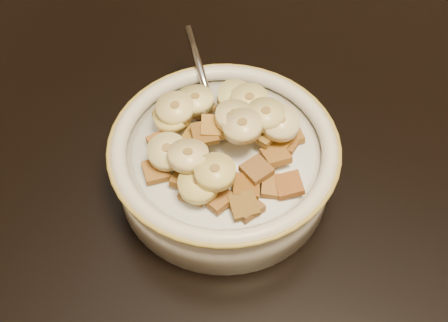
% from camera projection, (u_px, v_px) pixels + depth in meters
% --- Properties ---
extents(cereal_bowl, '(0.18, 0.18, 0.04)m').
position_uv_depth(cereal_bowl, '(224.00, 167.00, 0.48)').
color(cereal_bowl, silver).
rests_on(cereal_bowl, table).
extents(milk, '(0.15, 0.15, 0.00)m').
position_uv_depth(milk, '(224.00, 151.00, 0.46)').
color(milk, white).
rests_on(milk, cereal_bowl).
extents(spoon, '(0.05, 0.05, 0.01)m').
position_uv_depth(spoon, '(215.00, 122.00, 0.47)').
color(spoon, '#A5A5A6').
rests_on(spoon, cereal_bowl).
extents(cereal_square_0, '(0.03, 0.03, 0.01)m').
position_uv_depth(cereal_square_0, '(276.00, 156.00, 0.45)').
color(cereal_square_0, brown).
rests_on(cereal_square_0, milk).
extents(cereal_square_1, '(0.02, 0.02, 0.01)m').
position_uv_depth(cereal_square_1, '(184.00, 153.00, 0.44)').
color(cereal_square_1, brown).
rests_on(cereal_square_1, milk).
extents(cereal_square_2, '(0.03, 0.03, 0.01)m').
position_uv_depth(cereal_square_2, '(156.00, 171.00, 0.44)').
color(cereal_square_2, brown).
rests_on(cereal_square_2, milk).
extents(cereal_square_3, '(0.03, 0.03, 0.01)m').
position_uv_depth(cereal_square_3, '(290.00, 135.00, 0.46)').
color(cereal_square_3, brown).
rests_on(cereal_square_3, milk).
extents(cereal_square_4, '(0.03, 0.03, 0.01)m').
position_uv_depth(cereal_square_4, '(202.00, 105.00, 0.48)').
color(cereal_square_4, brown).
rests_on(cereal_square_4, milk).
extents(cereal_square_5, '(0.02, 0.02, 0.01)m').
position_uv_depth(cereal_square_5, '(195.00, 191.00, 0.43)').
color(cereal_square_5, brown).
rests_on(cereal_square_5, milk).
extents(cereal_square_6, '(0.03, 0.03, 0.01)m').
position_uv_depth(cereal_square_6, '(218.00, 198.00, 0.42)').
color(cereal_square_6, brown).
rests_on(cereal_square_6, milk).
extents(cereal_square_7, '(0.03, 0.03, 0.01)m').
position_uv_depth(cereal_square_7, '(244.00, 205.00, 0.42)').
color(cereal_square_7, brown).
rests_on(cereal_square_7, milk).
extents(cereal_square_8, '(0.03, 0.03, 0.01)m').
position_uv_depth(cereal_square_8, '(263.00, 134.00, 0.45)').
color(cereal_square_8, olive).
rests_on(cereal_square_8, milk).
extents(cereal_square_9, '(0.03, 0.03, 0.01)m').
position_uv_depth(cereal_square_9, '(246.00, 186.00, 0.43)').
color(cereal_square_9, brown).
rests_on(cereal_square_9, milk).
extents(cereal_square_10, '(0.03, 0.03, 0.01)m').
position_uv_depth(cereal_square_10, '(162.00, 143.00, 0.45)').
color(cereal_square_10, brown).
rests_on(cereal_square_10, milk).
extents(cereal_square_11, '(0.03, 0.03, 0.01)m').
position_uv_depth(cereal_square_11, '(247.00, 207.00, 0.42)').
color(cereal_square_11, brown).
rests_on(cereal_square_11, milk).
extents(cereal_square_12, '(0.03, 0.03, 0.01)m').
position_uv_depth(cereal_square_12, '(257.00, 170.00, 0.43)').
color(cereal_square_12, brown).
rests_on(cereal_square_12, milk).
extents(cereal_square_13, '(0.03, 0.03, 0.01)m').
position_uv_depth(cereal_square_13, '(205.00, 133.00, 0.44)').
color(cereal_square_13, brown).
rests_on(cereal_square_13, milk).
extents(cereal_square_14, '(0.02, 0.02, 0.01)m').
position_uv_depth(cereal_square_14, '(168.00, 109.00, 0.48)').
color(cereal_square_14, brown).
rests_on(cereal_square_14, milk).
extents(cereal_square_15, '(0.03, 0.03, 0.01)m').
position_uv_depth(cereal_square_15, '(199.00, 108.00, 0.47)').
color(cereal_square_15, brown).
rests_on(cereal_square_15, milk).
extents(cereal_square_16, '(0.02, 0.02, 0.01)m').
position_uv_depth(cereal_square_16, '(208.00, 172.00, 0.43)').
color(cereal_square_16, olive).
rests_on(cereal_square_16, milk).
extents(cereal_square_17, '(0.03, 0.03, 0.01)m').
position_uv_depth(cereal_square_17, '(274.00, 186.00, 0.43)').
color(cereal_square_17, brown).
rests_on(cereal_square_17, milk).
extents(cereal_square_18, '(0.02, 0.02, 0.01)m').
position_uv_depth(cereal_square_18, '(286.00, 141.00, 0.46)').
color(cereal_square_18, brown).
rests_on(cereal_square_18, milk).
extents(cereal_square_19, '(0.02, 0.02, 0.01)m').
position_uv_depth(cereal_square_19, '(280.00, 139.00, 0.46)').
color(cereal_square_19, brown).
rests_on(cereal_square_19, milk).
extents(cereal_square_20, '(0.03, 0.03, 0.01)m').
position_uv_depth(cereal_square_20, '(214.00, 127.00, 0.44)').
color(cereal_square_20, olive).
rests_on(cereal_square_20, milk).
extents(cereal_square_21, '(0.03, 0.03, 0.01)m').
position_uv_depth(cereal_square_21, '(289.00, 185.00, 0.43)').
color(cereal_square_21, '#975625').
rests_on(cereal_square_21, milk).
extents(cereal_square_22, '(0.02, 0.02, 0.01)m').
position_uv_depth(cereal_square_22, '(186.00, 177.00, 0.43)').
color(cereal_square_22, brown).
rests_on(cereal_square_22, milk).
extents(cereal_square_23, '(0.02, 0.02, 0.01)m').
position_uv_depth(cereal_square_23, '(196.00, 138.00, 0.45)').
color(cereal_square_23, '#9B691F').
rests_on(cereal_square_23, milk).
extents(banana_slice_0, '(0.04, 0.04, 0.01)m').
position_uv_depth(banana_slice_0, '(235.00, 117.00, 0.44)').
color(banana_slice_0, '#F0DC85').
rests_on(banana_slice_0, milk).
extents(banana_slice_1, '(0.04, 0.04, 0.01)m').
position_uv_depth(banana_slice_1, '(249.00, 100.00, 0.46)').
color(banana_slice_1, '#F8E193').
rests_on(banana_slice_1, milk).
extents(banana_slice_2, '(0.04, 0.04, 0.01)m').
position_uv_depth(banana_slice_2, '(280.00, 123.00, 0.45)').
color(banana_slice_2, beige).
rests_on(banana_slice_2, milk).
extents(banana_slice_3, '(0.04, 0.04, 0.01)m').
position_uv_depth(banana_slice_3, '(167.00, 152.00, 0.44)').
color(banana_slice_3, '#CBB97A').
rests_on(banana_slice_3, milk).
extents(banana_slice_4, '(0.04, 0.04, 0.01)m').
position_uv_depth(banana_slice_4, '(242.00, 126.00, 0.43)').
color(banana_slice_4, '#C9B686').
rests_on(banana_slice_4, milk).
extents(banana_slice_5, '(0.04, 0.04, 0.01)m').
position_uv_depth(banana_slice_5, '(175.00, 109.00, 0.45)').
color(banana_slice_5, '#FBE499').
rests_on(banana_slice_5, milk).
extents(banana_slice_6, '(0.04, 0.04, 0.02)m').
position_uv_depth(banana_slice_6, '(235.00, 97.00, 0.47)').
color(banana_slice_6, '#D1C778').
rests_on(banana_slice_6, milk).
extents(banana_slice_7, '(0.04, 0.04, 0.02)m').
position_uv_depth(banana_slice_7, '(188.00, 156.00, 0.43)').
color(banana_slice_7, beige).
rests_on(banana_slice_7, milk).
extents(banana_slice_8, '(0.04, 0.04, 0.01)m').
position_uv_depth(banana_slice_8, '(215.00, 172.00, 0.41)').
color(banana_slice_8, '#E2C774').
rests_on(banana_slice_8, milk).
extents(banana_slice_9, '(0.04, 0.04, 0.01)m').
position_uv_depth(banana_slice_9, '(199.00, 184.00, 0.42)').
color(banana_slice_9, tan).
rests_on(banana_slice_9, milk).
extents(banana_slice_10, '(0.04, 0.04, 0.01)m').
position_uv_depth(banana_slice_10, '(195.00, 100.00, 0.46)').
color(banana_slice_10, '#FDE5A6').
rests_on(banana_slice_10, milk).
extents(banana_slice_11, '(0.04, 0.04, 0.01)m').
position_uv_depth(banana_slice_11, '(265.00, 114.00, 0.45)').
color(banana_slice_11, '#CCC07A').
rests_on(banana_slice_11, milk).
extents(banana_slice_12, '(0.03, 0.03, 0.02)m').
position_uv_depth(banana_slice_12, '(172.00, 116.00, 0.46)').
color(banana_slice_12, '#E7D576').
rests_on(banana_slice_12, milk).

